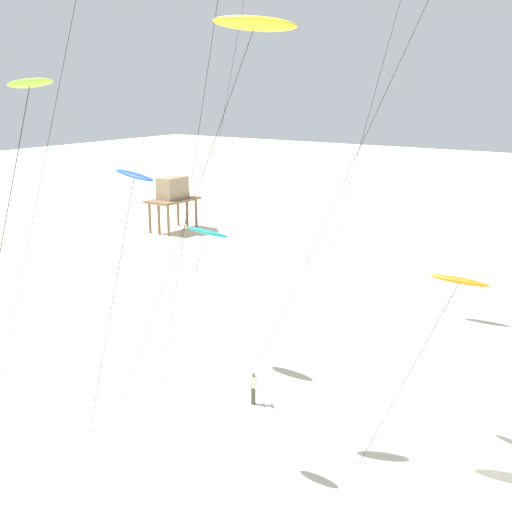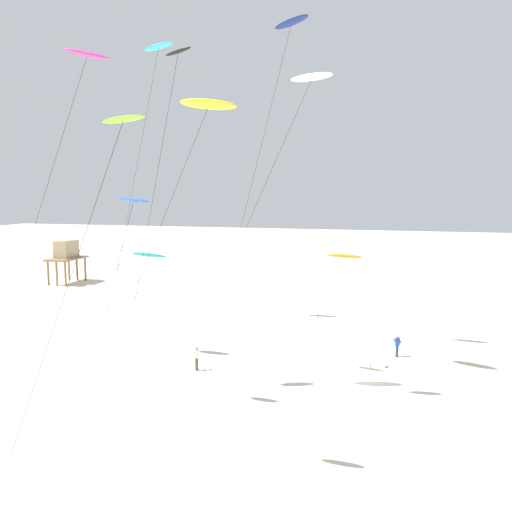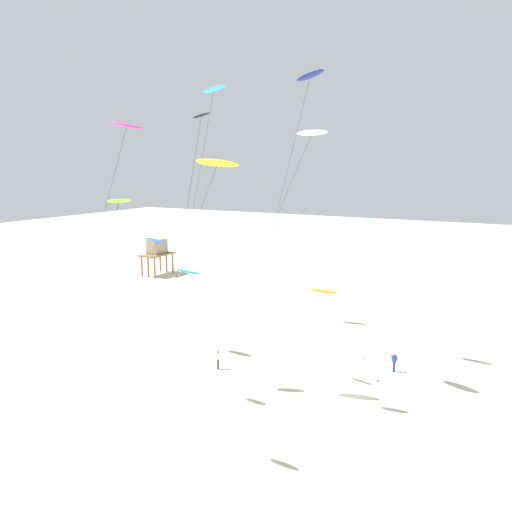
{
  "view_description": "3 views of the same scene",
  "coord_description": "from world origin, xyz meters",
  "px_view_note": "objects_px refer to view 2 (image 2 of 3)",
  "views": [
    {
      "loc": [
        -25.05,
        -5.48,
        15.21
      ],
      "look_at": [
        0.31,
        11.83,
        7.16
      ],
      "focal_mm": 46.48,
      "sensor_mm": 36.0,
      "label": 1
    },
    {
      "loc": [
        -33.63,
        -1.86,
        12.41
      ],
      "look_at": [
        2.12,
        7.79,
        7.72
      ],
      "focal_mm": 37.07,
      "sensor_mm": 36.0,
      "label": 2
    },
    {
      "loc": [
        -35.01,
        -11.14,
        17.11
      ],
      "look_at": [
        0.91,
        8.46,
        9.8
      ],
      "focal_mm": 35.47,
      "sensor_mm": 36.0,
      "label": 3
    }
  ],
  "objects_px": {
    "kite_magenta": "(86,59)",
    "kite_yellow": "(208,105)",
    "marker_flag": "(371,347)",
    "stilt_house": "(66,253)",
    "kite_orange": "(344,257)",
    "kite_teal": "(149,255)",
    "kite_flyer_middle": "(397,345)",
    "kite_white": "(311,79)",
    "kite_cyan": "(158,50)",
    "kite_flyer_nearest": "(197,358)",
    "kite_black": "(176,63)",
    "kite_navy": "(290,27)",
    "kite_lime": "(120,129)",
    "kite_blue": "(133,203)"
  },
  "relations": [
    {
      "from": "kite_teal",
      "to": "kite_black",
      "type": "distance_m",
      "value": 13.74
    },
    {
      "from": "kite_flyer_nearest",
      "to": "marker_flag",
      "type": "bearing_deg",
      "value": -72.6
    },
    {
      "from": "kite_teal",
      "to": "kite_white",
      "type": "bearing_deg",
      "value": -92.14
    },
    {
      "from": "kite_cyan",
      "to": "kite_magenta",
      "type": "xyz_separation_m",
      "value": [
        -17.67,
        -3.81,
        -5.03
      ]
    },
    {
      "from": "kite_black",
      "to": "kite_magenta",
      "type": "bearing_deg",
      "value": 136.31
    },
    {
      "from": "kite_magenta",
      "to": "kite_teal",
      "type": "bearing_deg",
      "value": 1.07
    },
    {
      "from": "kite_flyer_nearest",
      "to": "marker_flag",
      "type": "height_order",
      "value": "marker_flag"
    },
    {
      "from": "kite_cyan",
      "to": "kite_black",
      "type": "xyz_separation_m",
      "value": [
        -13.64,
        -7.65,
        -4.59
      ]
    },
    {
      "from": "kite_flyer_nearest",
      "to": "kite_black",
      "type": "bearing_deg",
      "value": 149.16
    },
    {
      "from": "kite_navy",
      "to": "kite_flyer_middle",
      "type": "distance_m",
      "value": 24.89
    },
    {
      "from": "kite_white",
      "to": "kite_cyan",
      "type": "height_order",
      "value": "kite_cyan"
    },
    {
      "from": "kite_blue",
      "to": "kite_yellow",
      "type": "relative_size",
      "value": 0.68
    },
    {
      "from": "kite_cyan",
      "to": "kite_yellow",
      "type": "relative_size",
      "value": 1.44
    },
    {
      "from": "kite_cyan",
      "to": "kite_blue",
      "type": "relative_size",
      "value": 2.12
    },
    {
      "from": "kite_yellow",
      "to": "kite_flyer_middle",
      "type": "relative_size",
      "value": 10.68
    },
    {
      "from": "kite_flyer_middle",
      "to": "stilt_house",
      "type": "height_order",
      "value": "stilt_house"
    },
    {
      "from": "kite_white",
      "to": "kite_flyer_middle",
      "type": "xyz_separation_m",
      "value": [
        4.69,
        -5.96,
        -18.56
      ]
    },
    {
      "from": "kite_lime",
      "to": "kite_flyer_middle",
      "type": "xyz_separation_m",
      "value": [
        19.87,
        -11.21,
        -13.94
      ]
    },
    {
      "from": "kite_navy",
      "to": "kite_flyer_middle",
      "type": "xyz_separation_m",
      "value": [
        -0.51,
        -8.38,
        -23.43
      ]
    },
    {
      "from": "kite_cyan",
      "to": "kite_flyer_nearest",
      "type": "bearing_deg",
      "value": -146.54
    },
    {
      "from": "kite_teal",
      "to": "kite_black",
      "type": "relative_size",
      "value": 0.37
    },
    {
      "from": "kite_yellow",
      "to": "kite_flyer_nearest",
      "type": "height_order",
      "value": "kite_yellow"
    },
    {
      "from": "kite_orange",
      "to": "kite_flyer_nearest",
      "type": "distance_m",
      "value": 12.77
    },
    {
      "from": "kite_magenta",
      "to": "kite_flyer_nearest",
      "type": "bearing_deg",
      "value": -41.32
    },
    {
      "from": "kite_blue",
      "to": "kite_teal",
      "type": "bearing_deg",
      "value": 21.87
    },
    {
      "from": "kite_blue",
      "to": "kite_magenta",
      "type": "bearing_deg",
      "value": 70.23
    },
    {
      "from": "kite_lime",
      "to": "kite_orange",
      "type": "distance_m",
      "value": 15.17
    },
    {
      "from": "kite_blue",
      "to": "kite_lime",
      "type": "bearing_deg",
      "value": -154.92
    },
    {
      "from": "kite_flyer_nearest",
      "to": "marker_flag",
      "type": "relative_size",
      "value": 0.8
    },
    {
      "from": "kite_lime",
      "to": "kite_navy",
      "type": "bearing_deg",
      "value": -7.89
    },
    {
      "from": "kite_flyer_middle",
      "to": "kite_navy",
      "type": "bearing_deg",
      "value": 86.52
    },
    {
      "from": "kite_flyer_nearest",
      "to": "marker_flag",
      "type": "distance_m",
      "value": 12.12
    },
    {
      "from": "kite_navy",
      "to": "marker_flag",
      "type": "relative_size",
      "value": 12.0
    },
    {
      "from": "stilt_house",
      "to": "marker_flag",
      "type": "height_order",
      "value": "stilt_house"
    },
    {
      "from": "kite_yellow",
      "to": "kite_flyer_middle",
      "type": "bearing_deg",
      "value": -48.85
    },
    {
      "from": "kite_white",
      "to": "kite_magenta",
      "type": "xyz_separation_m",
      "value": [
        -7.07,
        11.84,
        0.35
      ]
    },
    {
      "from": "kite_orange",
      "to": "kite_magenta",
      "type": "bearing_deg",
      "value": 101.99
    },
    {
      "from": "kite_yellow",
      "to": "kite_navy",
      "type": "bearing_deg",
      "value": -15.12
    },
    {
      "from": "kite_magenta",
      "to": "kite_yellow",
      "type": "relative_size",
      "value": 1.15
    },
    {
      "from": "kite_yellow",
      "to": "stilt_house",
      "type": "height_order",
      "value": "kite_yellow"
    },
    {
      "from": "kite_cyan",
      "to": "kite_black",
      "type": "bearing_deg",
      "value": -150.71
    },
    {
      "from": "kite_cyan",
      "to": "kite_yellow",
      "type": "bearing_deg",
      "value": -146.26
    },
    {
      "from": "kite_magenta",
      "to": "kite_yellow",
      "type": "distance_m",
      "value": 7.4
    },
    {
      "from": "kite_navy",
      "to": "kite_blue",
      "type": "xyz_separation_m",
      "value": [
        -13.48,
        6.06,
        -12.67
      ]
    },
    {
      "from": "marker_flag",
      "to": "kite_orange",
      "type": "bearing_deg",
      "value": 165.46
    },
    {
      "from": "kite_cyan",
      "to": "kite_white",
      "type": "bearing_deg",
      "value": -124.11
    },
    {
      "from": "kite_magenta",
      "to": "marker_flag",
      "type": "height_order",
      "value": "kite_magenta"
    },
    {
      "from": "kite_orange",
      "to": "kite_teal",
      "type": "bearing_deg",
      "value": 73.29
    },
    {
      "from": "kite_navy",
      "to": "kite_yellow",
      "type": "xyz_separation_m",
      "value": [
        -10.26,
        2.77,
        -7.08
      ]
    },
    {
      "from": "kite_flyer_nearest",
      "to": "kite_cyan",
      "type": "bearing_deg",
      "value": 33.46
    }
  ]
}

